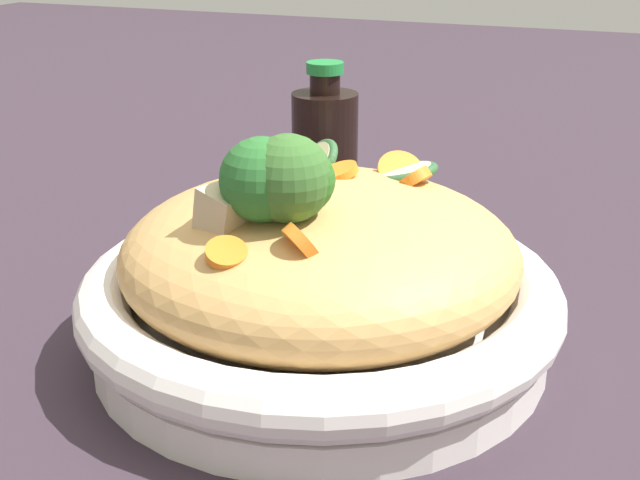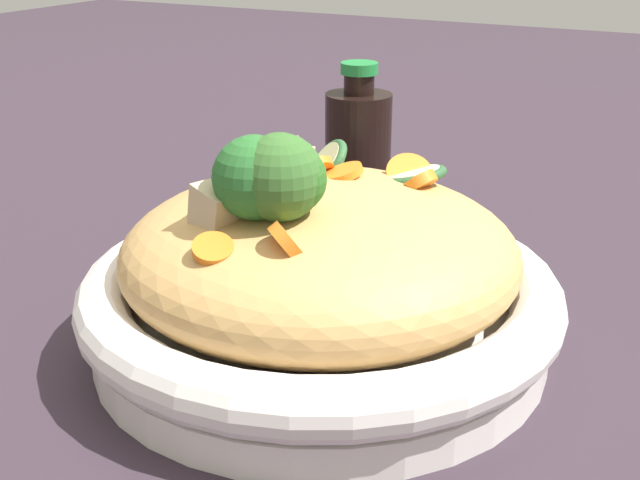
{
  "view_description": "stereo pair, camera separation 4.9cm",
  "coord_description": "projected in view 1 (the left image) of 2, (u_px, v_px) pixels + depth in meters",
  "views": [
    {
      "loc": [
        0.17,
        -0.42,
        0.25
      ],
      "look_at": [
        0.0,
        0.0,
        0.07
      ],
      "focal_mm": 46.94,
      "sensor_mm": 36.0,
      "label": 1
    },
    {
      "loc": [
        0.21,
        -0.4,
        0.25
      ],
      "look_at": [
        0.0,
        0.0,
        0.07
      ],
      "focal_mm": 46.94,
      "sensor_mm": 36.0,
      "label": 2
    }
  ],
  "objects": [
    {
      "name": "noodle_heap",
      "position": [
        320.0,
        253.0,
        0.49
      ],
      "size": [
        0.24,
        0.24,
        0.09
      ],
      "color": "tan",
      "rests_on": "serving_bowl"
    },
    {
      "name": "soy_sauce_bottle",
      "position": [
        325.0,
        143.0,
        0.76
      ],
      "size": [
        0.06,
        0.06,
        0.13
      ],
      "color": "black",
      "rests_on": "ground_plane"
    },
    {
      "name": "ground_plane",
      "position": [
        320.0,
        345.0,
        0.52
      ],
      "size": [
        3.0,
        3.0,
        0.0
      ],
      "primitive_type": "plane",
      "color": "#322631"
    },
    {
      "name": "broccoli_florets",
      "position": [
        283.0,
        182.0,
        0.43
      ],
      "size": [
        0.08,
        0.07,
        0.06
      ],
      "color": "#8EAE76",
      "rests_on": "serving_bowl"
    },
    {
      "name": "chicken_chunks",
      "position": [
        266.0,
        180.0,
        0.48
      ],
      "size": [
        0.05,
        0.1,
        0.03
      ],
      "color": "#CCB590",
      "rests_on": "serving_bowl"
    },
    {
      "name": "serving_bowl",
      "position": [
        320.0,
        305.0,
        0.51
      ],
      "size": [
        0.29,
        0.29,
        0.05
      ],
      "color": "white",
      "rests_on": "ground_plane"
    },
    {
      "name": "zucchini_slices",
      "position": [
        369.0,
        169.0,
        0.53
      ],
      "size": [
        0.1,
        0.05,
        0.03
      ],
      "color": "beige",
      "rests_on": "serving_bowl"
    },
    {
      "name": "carrot_coins",
      "position": [
        347.0,
        190.0,
        0.49
      ],
      "size": [
        0.09,
        0.18,
        0.03
      ],
      "color": "orange",
      "rests_on": "serving_bowl"
    }
  ]
}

